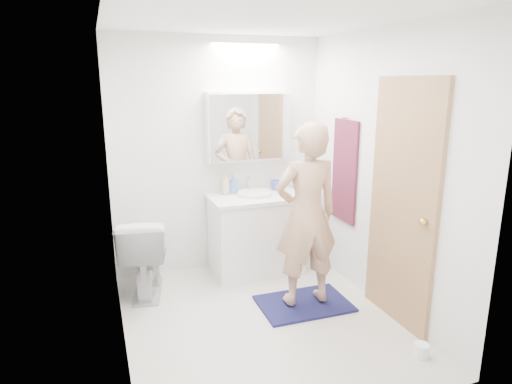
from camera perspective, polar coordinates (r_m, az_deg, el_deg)
name	(u,v)px	position (r m, az deg, el deg)	size (l,w,h in m)	color
floor	(261,319)	(3.94, 0.58, -15.91)	(2.50, 2.50, 0.00)	silver
ceiling	(261,18)	(3.43, 0.68, 21.29)	(2.50, 2.50, 0.00)	white
wall_back	(219,156)	(4.66, -4.78, 4.58)	(2.50, 2.50, 0.00)	white
wall_front	(344,231)	(2.41, 11.15, -4.88)	(2.50, 2.50, 0.00)	white
wall_left	(114,193)	(3.29, -17.65, -0.15)	(2.50, 2.50, 0.00)	white
wall_right	(380,172)	(4.01, 15.54, 2.51)	(2.50, 2.50, 0.00)	white
vanity_cabinet	(256,235)	(4.70, -0.01, -5.54)	(0.90, 0.55, 0.78)	white
countertop	(256,197)	(4.57, -0.01, -0.70)	(0.95, 0.58, 0.04)	white
sink_basin	(255,193)	(4.59, -0.14, -0.18)	(0.36, 0.36, 0.03)	silver
faucet	(249,183)	(4.75, -0.91, 1.11)	(0.02, 0.02, 0.16)	#B9B8BD
medicine_cabinet	(248,127)	(4.64, -1.00, 8.31)	(0.88, 0.14, 0.70)	white
mirror_panel	(251,127)	(4.57, -0.69, 8.22)	(0.84, 0.01, 0.66)	silver
toilet	(145,254)	(4.36, -13.94, -7.69)	(0.43, 0.75, 0.76)	silver
bath_rug	(304,304)	(4.18, 6.11, -13.94)	(0.80, 0.55, 0.02)	#181646
person	(306,215)	(3.86, 6.43, -2.95)	(0.58, 0.38, 1.59)	tan
door	(402,205)	(3.77, 18.14, -1.53)	(0.04, 0.80, 2.00)	tan
door_knob	(423,222)	(3.54, 20.52, -3.60)	(0.06, 0.06, 0.06)	gold
towel	(344,171)	(4.46, 11.17, 2.62)	(0.02, 0.42, 1.00)	#111837
towel_hook	(346,118)	(4.39, 11.35, 9.27)	(0.02, 0.02, 0.07)	silver
soap_bottle_a	(225,184)	(4.60, -3.91, 1.07)	(0.09, 0.09, 0.23)	tan
soap_bottle_b	(233,184)	(4.65, -2.96, 1.01)	(0.09, 0.09, 0.19)	#628BD3
toothbrush_cup	(275,185)	(4.80, 2.47, 0.89)	(0.11, 0.11, 0.10)	#4252C8
toilet_paper_roll	(421,350)	(3.68, 20.30, -18.38)	(0.11, 0.11, 0.10)	white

